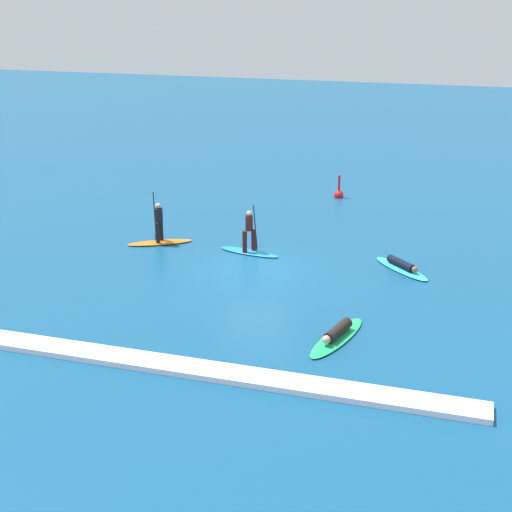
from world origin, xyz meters
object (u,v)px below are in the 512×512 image
at_px(surfer_on_green_board, 337,335).
at_px(marker_buoy, 339,194).
at_px(surfer_on_teal_board, 402,267).
at_px(surfer_on_orange_board, 159,233).
at_px(surfer_on_blue_board, 249,243).

xyz_separation_m(surfer_on_green_board, marker_buoy, (-2.94, 16.04, 0.04)).
relative_size(surfer_on_green_board, marker_buoy, 2.57).
relative_size(surfer_on_teal_board, surfer_on_green_board, 0.77).
bearing_deg(marker_buoy, surfer_on_orange_board, -122.43).
distance_m(surfer_on_blue_board, marker_buoy, 9.59).
bearing_deg(surfer_on_blue_board, surfer_on_orange_board, -169.89).
bearing_deg(surfer_on_blue_board, marker_buoy, 88.71).
xyz_separation_m(surfer_on_green_board, surfer_on_orange_board, (-8.89, 6.68, 0.31)).
xyz_separation_m(surfer_on_blue_board, surfer_on_green_board, (4.89, -6.66, -0.31)).
bearing_deg(surfer_on_teal_board, surfer_on_orange_board, -136.84).
distance_m(surfer_on_green_board, surfer_on_orange_board, 11.12).
height_order(surfer_on_teal_board, surfer_on_blue_board, surfer_on_blue_board).
xyz_separation_m(surfer_on_teal_board, surfer_on_orange_board, (-10.18, 0.16, 0.32)).
xyz_separation_m(surfer_on_blue_board, marker_buoy, (1.95, 9.38, -0.27)).
xyz_separation_m(surfer_on_teal_board, surfer_on_blue_board, (-6.19, 0.14, 0.32)).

